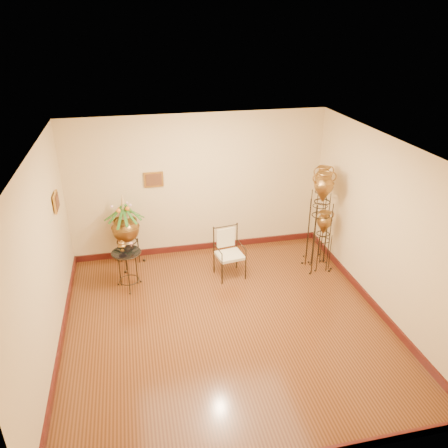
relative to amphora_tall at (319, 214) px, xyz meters
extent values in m
plane|color=brown|center=(-2.15, -1.55, -1.00)|extent=(5.00, 5.00, 0.00)
cube|color=#3F120E|center=(-2.15, 0.93, -0.94)|extent=(5.00, 0.04, 0.12)
cube|color=#3F120E|center=(-4.63, -1.55, -0.94)|extent=(0.04, 5.00, 0.12)
cube|color=#3F120E|center=(0.33, -1.55, -0.94)|extent=(0.04, 5.00, 0.12)
cube|color=gold|center=(-3.00, 0.91, 0.60)|extent=(0.36, 0.03, 0.29)
cube|color=gold|center=(-4.61, -0.10, 0.70)|extent=(0.03, 0.36, 0.29)
cube|color=beige|center=(-1.78, -0.21, -0.57)|extent=(0.52, 0.49, 0.05)
cube|color=beige|center=(-1.78, -0.21, -0.30)|extent=(0.35, 0.08, 0.37)
cylinder|color=black|center=(-3.61, -0.19, -0.28)|extent=(0.50, 0.50, 0.02)
camera|label=1|loc=(-3.37, -6.95, 3.37)|focal=35.00mm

